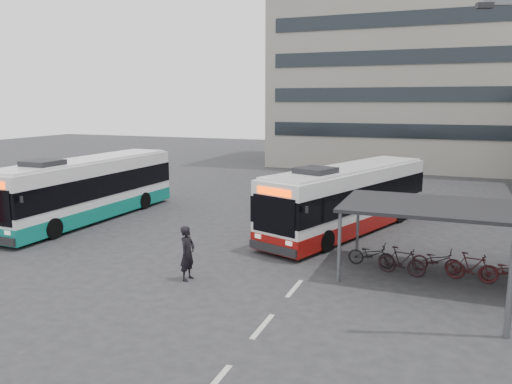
% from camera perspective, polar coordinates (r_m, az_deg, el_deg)
% --- Properties ---
extents(ground, '(120.00, 120.00, 0.00)m').
position_cam_1_polar(ground, '(17.55, -3.54, -9.88)').
color(ground, '#28282B').
rests_on(ground, ground).
extents(bike_shelter, '(10.00, 4.00, 2.54)m').
position_cam_1_polar(bike_shelter, '(18.62, 25.28, -5.48)').
color(bike_shelter, '#595B60').
rests_on(bike_shelter, ground).
extents(office_block, '(30.00, 15.00, 25.00)m').
position_cam_1_polar(office_block, '(51.35, 20.90, 16.90)').
color(office_block, gray).
rests_on(office_block, ground).
extents(road_markings, '(0.15, 7.60, 0.01)m').
position_cam_1_polar(road_markings, '(14.10, 0.76, -15.09)').
color(road_markings, beige).
rests_on(road_markings, ground).
extents(bus_main, '(6.11, 11.30, 3.30)m').
position_cam_1_polar(bus_main, '(23.81, 10.52, -0.80)').
color(bus_main, white).
rests_on(bus_main, ground).
extents(bus_teal, '(2.80, 11.56, 3.40)m').
position_cam_1_polar(bus_teal, '(27.15, -18.66, 0.29)').
color(bus_teal, white).
rests_on(bus_teal, ground).
extents(pedestrian, '(0.48, 0.71, 1.90)m').
position_cam_1_polar(pedestrian, '(17.31, -7.84, -6.94)').
color(pedestrian, black).
rests_on(pedestrian, ground).
extents(sign_totem_mid, '(0.59, 0.33, 2.79)m').
position_cam_1_polar(sign_totem_mid, '(25.55, -25.68, -1.12)').
color(sign_totem_mid, '#9B0912').
rests_on(sign_totem_mid, ground).
extents(sign_totem_north, '(0.48, 0.27, 2.26)m').
position_cam_1_polar(sign_totem_north, '(30.96, -16.30, 0.84)').
color(sign_totem_north, '#9B0912').
rests_on(sign_totem_north, ground).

